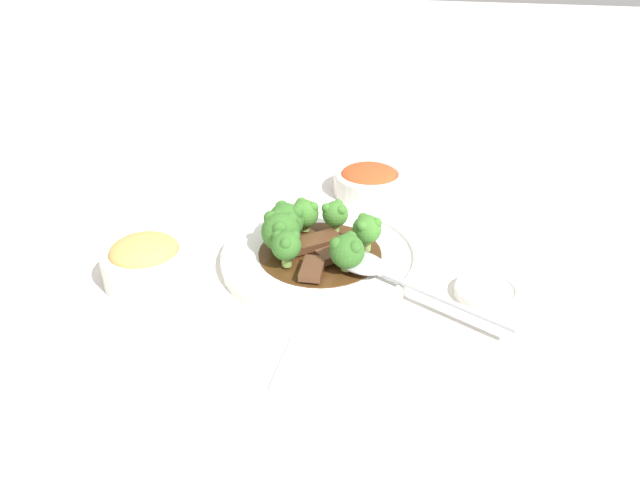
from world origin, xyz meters
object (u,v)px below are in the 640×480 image
beef_strip_2 (312,269)px  broccoli_floret_1 (286,245)px  broccoli_floret_2 (335,214)px  broccoli_floret_6 (286,220)px  beef_strip_1 (315,242)px  sauce_dish (486,291)px  broccoli_floret_5 (347,250)px  serving_spoon (373,268)px  broccoli_floret_3 (367,229)px  broccoli_floret_4 (281,231)px  side_bowl_appetizer (145,261)px  side_bowl_kimchi (369,180)px  beef_strip_0 (337,253)px  main_plate (320,256)px  broccoli_floret_0 (304,213)px

beef_strip_2 → broccoli_floret_1: 0.04m
broccoli_floret_2 → broccoli_floret_6: size_ratio=0.86×
beef_strip_1 → sauce_dish: beef_strip_1 is taller
broccoli_floret_1 → broccoli_floret_5: bearing=3.6°
broccoli_floret_1 → sauce_dish: bearing=1.0°
serving_spoon → sauce_dish: serving_spoon is taller
broccoli_floret_2 → sauce_dish: (0.20, -0.09, -0.04)m
broccoli_floret_3 → broccoli_floret_4: bearing=-169.1°
broccoli_floret_1 → side_bowl_appetizer: size_ratio=0.45×
broccoli_floret_4 → broccoli_floret_6: 0.03m
serving_spoon → side_bowl_kimchi: size_ratio=1.97×
beef_strip_2 → broccoli_floret_6: broccoli_floret_6 is taller
beef_strip_1 → broccoli_floret_2: (0.02, 0.04, 0.02)m
beef_strip_0 → broccoli_floret_2: (-0.01, 0.06, 0.02)m
main_plate → side_bowl_kimchi: 0.22m
beef_strip_2 → broccoli_floret_0: bearing=105.9°
main_plate → broccoli_floret_3: size_ratio=5.27×
main_plate → broccoli_floret_1: size_ratio=5.45×
broccoli_floret_0 → broccoli_floret_2: same height
beef_strip_2 → broccoli_floret_4: broccoli_floret_4 is taller
beef_strip_2 → side_bowl_appetizer: side_bowl_appetizer is taller
beef_strip_1 → broccoli_floret_6: broccoli_floret_6 is taller
broccoli_floret_0 → serving_spoon: bearing=-41.0°
beef_strip_1 → side_bowl_appetizer: bearing=-155.2°
broccoli_floret_1 → side_bowl_kimchi: (0.07, 0.26, -0.03)m
sauce_dish → beef_strip_1: bearing=167.2°
main_plate → sauce_dish: size_ratio=3.38×
broccoli_floret_5 → broccoli_floret_6: broccoli_floret_6 is taller
broccoli_floret_2 → broccoli_floret_4: (-0.06, -0.06, 0.00)m
broccoli_floret_5 → sauce_dish: broccoli_floret_5 is taller
broccoli_floret_1 → broccoli_floret_2: broccoli_floret_1 is taller
broccoli_floret_0 → side_bowl_appetizer: (-0.17, -0.13, -0.02)m
beef_strip_0 → broccoli_floret_6: broccoli_floret_6 is taller
broccoli_floret_4 → main_plate: bearing=10.8°
broccoli_floret_4 → side_bowl_appetizer: size_ratio=0.49×
beef_strip_2 → sauce_dish: (0.21, 0.01, -0.02)m
broccoli_floret_0 → broccoli_floret_6: bearing=-125.6°
sauce_dish → main_plate: bearing=169.5°
broccoli_floret_2 → side_bowl_appetizer: 0.25m
main_plate → broccoli_floret_4: bearing=-169.2°
broccoli_floret_2 → beef_strip_1: bearing=-115.5°
main_plate → beef_strip_2: (-0.00, -0.05, 0.01)m
broccoli_floret_0 → broccoli_floret_4: 0.06m
beef_strip_2 → serving_spoon: (0.07, 0.01, 0.00)m
broccoli_floret_3 → serving_spoon: size_ratio=0.22×
beef_strip_2 → broccoli_floret_2: 0.11m
beef_strip_1 → broccoli_floret_3: size_ratio=1.49×
broccoli_floret_0 → beef_strip_0: bearing=-47.9°
sauce_dish → serving_spoon: bearing=-179.4°
broccoli_floret_3 → side_bowl_kimchi: bearing=95.1°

